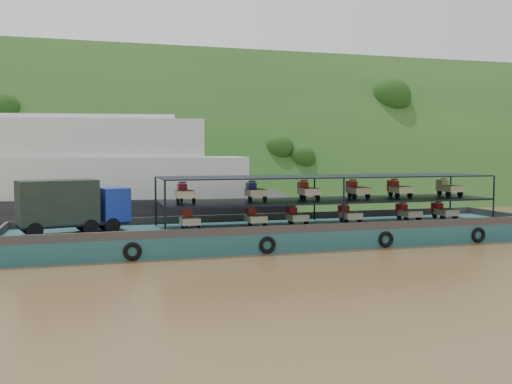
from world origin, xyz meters
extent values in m
plane|color=brown|center=(0.00, 0.00, 0.00)|extent=(160.00, 160.00, 0.00)
cube|color=#173B15|center=(0.00, 36.00, 0.00)|extent=(140.00, 39.60, 39.60)
cube|color=#164B4F|center=(-1.62, -1.44, 0.60)|extent=(35.00, 7.00, 1.20)
cube|color=#592D19|center=(-1.62, 1.96, 1.45)|extent=(35.00, 0.20, 0.50)
cube|color=#592D19|center=(-1.62, -4.84, 1.45)|extent=(35.00, 0.20, 0.50)
cube|color=#592D19|center=(15.78, -1.44, 1.45)|extent=(0.20, 7.00, 0.50)
torus|color=black|center=(-11.62, -4.99, 0.55)|extent=(1.06, 0.26, 1.06)
torus|color=black|center=(-3.62, -4.99, 0.55)|extent=(1.06, 0.26, 1.06)
torus|color=black|center=(4.38, -4.99, 0.55)|extent=(1.06, 0.26, 1.06)
torus|color=black|center=(11.38, -4.99, 0.55)|extent=(1.06, 0.26, 1.06)
cylinder|color=black|center=(-16.94, -2.88, 1.67)|extent=(0.99, 0.56, 0.94)
cylinder|color=black|center=(-17.44, -0.97, 1.67)|extent=(0.99, 0.56, 0.94)
cylinder|color=black|center=(-13.85, -2.07, 1.67)|extent=(0.99, 0.56, 0.94)
cylinder|color=black|center=(-14.35, -0.16, 1.67)|extent=(0.99, 0.56, 0.94)
cylinder|color=black|center=(-12.58, -1.73, 1.67)|extent=(0.99, 0.56, 0.94)
cylinder|color=black|center=(-13.08, 0.17, 1.67)|extent=(0.99, 0.56, 0.94)
cube|color=black|center=(-14.83, -1.31, 1.81)|extent=(6.71, 3.62, 0.19)
cube|color=navy|center=(-12.47, -0.68, 2.89)|extent=(2.12, 2.59, 2.07)
cube|color=black|center=(-11.69, -0.48, 3.27)|extent=(0.53, 1.83, 0.85)
cube|color=black|center=(-15.74, -1.55, 3.17)|extent=(4.94, 3.33, 2.63)
cube|color=black|center=(1.88, -1.44, 2.86)|extent=(23.00, 5.00, 0.12)
cube|color=black|center=(1.88, -1.44, 4.50)|extent=(23.00, 5.00, 0.08)
cylinder|color=black|center=(-9.62, -3.94, 2.85)|extent=(0.12, 0.12, 3.30)
cylinder|color=black|center=(-9.62, 1.06, 2.85)|extent=(0.12, 0.12, 3.30)
cylinder|color=black|center=(1.88, -3.94, 2.85)|extent=(0.12, 0.12, 3.30)
cylinder|color=black|center=(1.88, 1.06, 2.85)|extent=(0.12, 0.12, 3.30)
cylinder|color=black|center=(13.38, -3.94, 2.85)|extent=(0.12, 0.12, 3.30)
cylinder|color=black|center=(13.38, 1.06, 2.85)|extent=(0.12, 0.12, 3.30)
cylinder|color=black|center=(-7.80, -0.39, 1.46)|extent=(0.12, 0.52, 0.52)
cylinder|color=black|center=(-8.30, -2.19, 1.46)|extent=(0.14, 0.52, 0.52)
cylinder|color=black|center=(-7.30, -2.19, 1.46)|extent=(0.14, 0.52, 0.52)
cube|color=beige|center=(-7.80, -1.84, 1.80)|extent=(1.15, 1.50, 0.44)
cube|color=red|center=(-7.80, -0.69, 1.98)|extent=(0.55, 0.80, 0.80)
cube|color=red|center=(-7.80, -0.89, 2.48)|extent=(0.50, 0.10, 0.10)
cylinder|color=black|center=(-3.42, -0.39, 1.46)|extent=(0.12, 0.52, 0.52)
cylinder|color=black|center=(-3.92, -2.19, 1.46)|extent=(0.14, 0.52, 0.52)
cylinder|color=black|center=(-2.92, -2.19, 1.46)|extent=(0.14, 0.52, 0.52)
cube|color=beige|center=(-3.42, -1.84, 1.80)|extent=(1.15, 1.50, 0.44)
cube|color=#B21A0B|center=(-3.42, -0.69, 1.98)|extent=(0.55, 0.80, 0.80)
cube|color=#B21A0B|center=(-3.42, -0.89, 2.48)|extent=(0.50, 0.10, 0.10)
cylinder|color=black|center=(-0.52, -0.39, 1.46)|extent=(0.12, 0.52, 0.52)
cylinder|color=black|center=(-1.02, -2.19, 1.46)|extent=(0.14, 0.52, 0.52)
cylinder|color=black|center=(-0.02, -2.19, 1.46)|extent=(0.14, 0.52, 0.52)
cube|color=#BDB686|center=(-0.52, -1.84, 1.80)|extent=(1.15, 1.50, 0.44)
cube|color=#A90B16|center=(-0.52, -0.69, 1.98)|extent=(0.55, 0.80, 0.80)
cube|color=#A90B16|center=(-0.52, -0.89, 2.48)|extent=(0.50, 0.10, 0.10)
cylinder|color=black|center=(3.40, -0.39, 1.46)|extent=(0.12, 0.52, 0.52)
cylinder|color=black|center=(2.90, -2.19, 1.46)|extent=(0.14, 0.52, 0.52)
cylinder|color=black|center=(3.90, -2.19, 1.46)|extent=(0.14, 0.52, 0.52)
cube|color=beige|center=(3.40, -1.84, 1.80)|extent=(1.15, 1.50, 0.44)
cube|color=red|center=(3.40, -0.69, 1.98)|extent=(0.55, 0.80, 0.80)
cube|color=red|center=(3.40, -0.89, 2.48)|extent=(0.50, 0.10, 0.10)
cylinder|color=black|center=(8.03, -0.39, 1.46)|extent=(0.12, 0.52, 0.52)
cylinder|color=black|center=(7.53, -2.19, 1.46)|extent=(0.14, 0.52, 0.52)
cylinder|color=black|center=(8.53, -2.19, 1.46)|extent=(0.14, 0.52, 0.52)
cube|color=tan|center=(8.03, -1.84, 1.80)|extent=(1.15, 1.50, 0.44)
cube|color=#B20B16|center=(8.03, -0.69, 1.98)|extent=(0.55, 0.80, 0.80)
cube|color=#B20B16|center=(8.03, -0.89, 2.48)|extent=(0.50, 0.10, 0.10)
cylinder|color=black|center=(11.02, -0.39, 1.46)|extent=(0.12, 0.52, 0.52)
cylinder|color=black|center=(10.52, -2.19, 1.46)|extent=(0.14, 0.52, 0.52)
cylinder|color=black|center=(11.52, -2.19, 1.46)|extent=(0.14, 0.52, 0.52)
cube|color=#BFB387|center=(11.02, -1.84, 1.80)|extent=(1.15, 1.50, 0.44)
cube|color=#AA0B0B|center=(11.02, -0.69, 1.98)|extent=(0.55, 0.80, 0.80)
cube|color=#AA0B0B|center=(11.02, -0.89, 2.48)|extent=(0.50, 0.10, 0.10)
cylinder|color=black|center=(-8.09, -0.39, 3.18)|extent=(0.12, 0.52, 0.52)
cylinder|color=black|center=(-8.59, -2.19, 3.18)|extent=(0.14, 0.52, 0.52)
cylinder|color=black|center=(-7.59, -2.19, 3.18)|extent=(0.14, 0.52, 0.52)
cube|color=beige|center=(-8.09, -1.84, 3.52)|extent=(1.15, 1.50, 0.44)
cube|color=#B60C24|center=(-8.09, -0.69, 3.70)|extent=(0.55, 0.80, 0.80)
cube|color=#B60C24|center=(-8.09, -0.89, 4.20)|extent=(0.50, 0.10, 0.10)
cylinder|color=black|center=(-3.42, -0.39, 3.18)|extent=(0.12, 0.52, 0.52)
cylinder|color=black|center=(-3.92, -2.19, 3.18)|extent=(0.14, 0.52, 0.52)
cylinder|color=black|center=(-2.92, -2.19, 3.18)|extent=(0.14, 0.52, 0.52)
cube|color=tan|center=(-3.42, -1.84, 3.52)|extent=(1.15, 1.50, 0.44)
cube|color=navy|center=(-3.42, -0.69, 3.70)|extent=(0.55, 0.80, 0.80)
cube|color=navy|center=(-3.42, -0.89, 4.20)|extent=(0.50, 0.10, 0.10)
cylinder|color=black|center=(0.30, -0.39, 3.18)|extent=(0.12, 0.52, 0.52)
cylinder|color=black|center=(-0.20, -2.19, 3.18)|extent=(0.14, 0.52, 0.52)
cylinder|color=black|center=(0.80, -2.19, 3.18)|extent=(0.14, 0.52, 0.52)
cube|color=beige|center=(0.30, -1.84, 3.52)|extent=(1.15, 1.50, 0.44)
cube|color=#B1200B|center=(0.30, -0.69, 3.70)|extent=(0.55, 0.80, 0.80)
cube|color=#B1200B|center=(0.30, -0.89, 4.20)|extent=(0.50, 0.10, 0.10)
cylinder|color=black|center=(4.00, -0.39, 3.18)|extent=(0.12, 0.52, 0.52)
cylinder|color=black|center=(3.50, -2.19, 3.18)|extent=(0.14, 0.52, 0.52)
cylinder|color=black|center=(4.50, -2.19, 3.18)|extent=(0.14, 0.52, 0.52)
cube|color=tan|center=(4.00, -1.84, 3.52)|extent=(1.15, 1.50, 0.44)
cube|color=red|center=(4.00, -0.69, 3.70)|extent=(0.55, 0.80, 0.80)
cube|color=red|center=(4.00, -0.89, 4.20)|extent=(0.50, 0.10, 0.10)
cylinder|color=black|center=(7.29, -0.39, 3.18)|extent=(0.12, 0.52, 0.52)
cylinder|color=black|center=(6.79, -2.19, 3.18)|extent=(0.14, 0.52, 0.52)
cylinder|color=black|center=(7.79, -2.19, 3.18)|extent=(0.14, 0.52, 0.52)
cube|color=beige|center=(7.29, -1.84, 3.52)|extent=(1.15, 1.50, 0.44)
cube|color=red|center=(7.29, -0.69, 3.70)|extent=(0.55, 0.80, 0.80)
cube|color=red|center=(7.29, -0.89, 4.20)|extent=(0.50, 0.10, 0.10)
cylinder|color=black|center=(11.40, -0.39, 3.18)|extent=(0.12, 0.52, 0.52)
cylinder|color=black|center=(10.90, -2.19, 3.18)|extent=(0.14, 0.52, 0.52)
cylinder|color=black|center=(11.90, -2.19, 3.18)|extent=(0.14, 0.52, 0.52)
cube|color=beige|center=(11.40, -1.84, 3.52)|extent=(1.15, 1.50, 0.44)
cube|color=beige|center=(11.40, -0.69, 3.70)|extent=(0.55, 0.80, 0.80)
cube|color=beige|center=(11.40, -0.89, 4.20)|extent=(0.50, 0.10, 0.10)
cube|color=black|center=(-20.22, 11.52, 1.33)|extent=(45.60, 17.74, 2.67)
cube|color=silver|center=(-20.22, 11.52, 4.22)|extent=(38.85, 15.63, 3.11)
cube|color=silver|center=(-20.22, 11.52, 7.22)|extent=(32.09, 13.52, 2.89)
cube|color=silver|center=(-20.22, 11.52, 8.83)|extent=(27.53, 11.74, 0.33)
camera|label=1|loc=(-13.84, -37.53, 6.15)|focal=40.00mm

